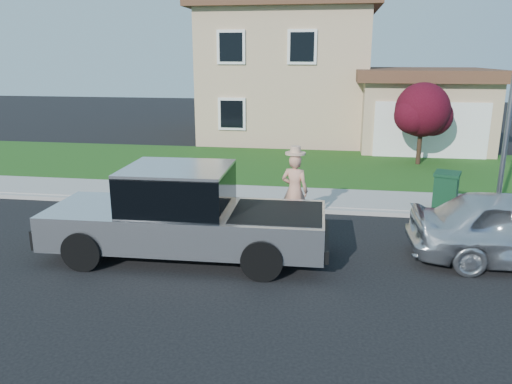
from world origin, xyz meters
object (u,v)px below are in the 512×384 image
at_px(pickup_truck, 185,216).
at_px(street_lamp, 510,111).
at_px(woman, 295,189).
at_px(trash_bin, 446,191).
at_px(ornamental_tree, 423,112).

xyz_separation_m(pickup_truck, street_lamp, (7.20, 2.97, 2.02)).
distance_m(woman, trash_bin, 4.30).
bearing_deg(street_lamp, trash_bin, 152.82).
distance_m(woman, ornamental_tree, 9.09).
bearing_deg(trash_bin, pickup_truck, -129.72).
height_order(ornamental_tree, trash_bin, ornamental_tree).
xyz_separation_m(woman, trash_bin, (3.98, 1.59, -0.30)).
bearing_deg(ornamental_tree, street_lamp, -83.98).
bearing_deg(woman, pickup_truck, 60.75).
relative_size(ornamental_tree, street_lamp, 0.61).
bearing_deg(woman, ornamental_tree, -104.52).
bearing_deg(ornamental_tree, pickup_truck, -122.06).
xyz_separation_m(woman, ornamental_tree, (4.27, 7.95, 1.14)).
xyz_separation_m(ornamental_tree, street_lamp, (0.77, -7.29, 0.82)).
relative_size(woman, trash_bin, 1.98).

